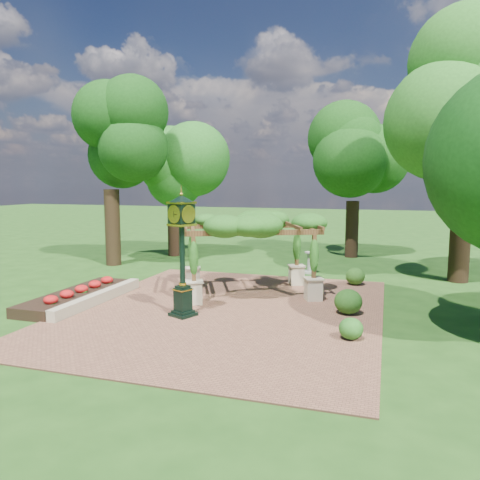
% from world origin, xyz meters
% --- Properties ---
extents(ground, '(120.00, 120.00, 0.00)m').
position_xyz_m(ground, '(0.00, 0.00, 0.00)').
color(ground, '#1E4714').
rests_on(ground, ground).
extents(brick_plaza, '(10.00, 12.00, 0.04)m').
position_xyz_m(brick_plaza, '(0.00, 1.00, 0.02)').
color(brick_plaza, brown).
rests_on(brick_plaza, ground).
extents(border_wall, '(0.35, 5.00, 0.40)m').
position_xyz_m(border_wall, '(-4.60, 0.50, 0.20)').
color(border_wall, '#C6B793').
rests_on(border_wall, ground).
extents(flower_bed, '(1.50, 5.00, 0.36)m').
position_xyz_m(flower_bed, '(-5.50, 0.50, 0.18)').
color(flower_bed, red).
rests_on(flower_bed, ground).
extents(pedestal_clock, '(1.01, 1.01, 3.91)m').
position_xyz_m(pedestal_clock, '(-1.08, -0.10, 2.35)').
color(pedestal_clock, black).
rests_on(pedestal_clock, brick_plaza).
extents(pergola, '(5.79, 4.85, 3.12)m').
position_xyz_m(pergola, '(0.09, 3.44, 2.57)').
color(pergola, beige).
rests_on(pergola, brick_plaza).
extents(sundial, '(0.61, 0.61, 1.01)m').
position_xyz_m(sundial, '(1.64, 8.25, 0.44)').
color(sundial, '#9C9C94').
rests_on(sundial, ground).
extents(shrub_front, '(0.72, 0.72, 0.59)m').
position_xyz_m(shrub_front, '(4.18, -0.77, 0.33)').
color(shrub_front, '#25621C').
rests_on(shrub_front, brick_plaza).
extents(shrub_mid, '(1.17, 1.17, 0.80)m').
position_xyz_m(shrub_mid, '(3.91, 1.70, 0.44)').
color(shrub_mid, '#225016').
rests_on(shrub_mid, brick_plaza).
extents(shrub_back, '(0.96, 0.96, 0.70)m').
position_xyz_m(shrub_back, '(3.84, 6.17, 0.39)').
color(shrub_back, '#2B5C1A').
rests_on(shrub_back, brick_plaza).
extents(tree_west_near, '(4.42, 4.42, 10.03)m').
position_xyz_m(tree_west_near, '(-8.39, 7.40, 6.86)').
color(tree_west_near, '#352415').
rests_on(tree_west_near, ground).
extents(tree_west_far, '(3.91, 3.91, 7.45)m').
position_xyz_m(tree_west_far, '(-6.74, 11.09, 5.10)').
color(tree_west_far, '#321E13').
rests_on(tree_west_far, ground).
extents(tree_north, '(4.25, 4.25, 8.23)m').
position_xyz_m(tree_north, '(3.14, 13.67, 5.64)').
color(tree_north, '#321F14').
rests_on(tree_north, ground).
extents(tree_east_far, '(5.42, 5.42, 11.31)m').
position_xyz_m(tree_east_far, '(8.01, 8.32, 7.76)').
color(tree_east_far, black).
rests_on(tree_east_far, ground).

